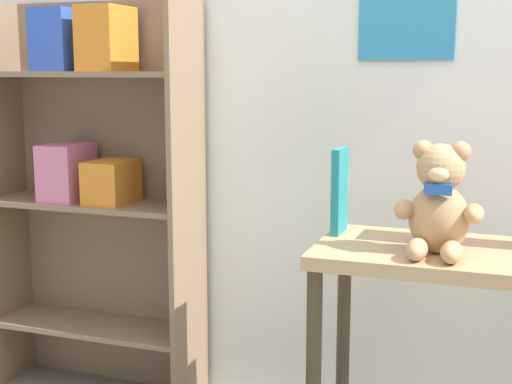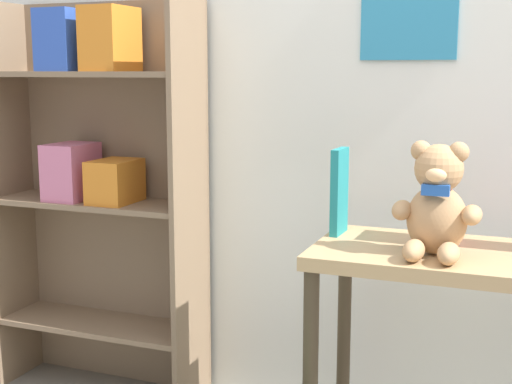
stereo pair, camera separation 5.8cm
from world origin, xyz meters
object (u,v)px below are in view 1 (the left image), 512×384
Objects in this scene: bookshelf_side at (96,172)px; display_table at (434,293)px; book_standing_pink at (441,203)px; teddy_bear at (439,203)px; book_standing_teal at (340,191)px.

display_table is at bearing -11.00° from bookshelf_side.
bookshelf_side is at bearing 169.00° from display_table.
book_standing_pink is (1.15, -0.14, -0.01)m from bookshelf_side.
display_table is 2.33× the size of teddy_bear.
bookshelf_side is 1.19m from teddy_bear.
teddy_bear is at bearing -25.37° from book_standing_teal.
bookshelf_side is at bearing 174.40° from book_standing_pink.
teddy_bear is 0.15m from book_standing_pink.
display_table is (1.15, -0.22, -0.23)m from bookshelf_side.
bookshelf_side is 5.59× the size of book_standing_teal.
display_table is 3.24× the size of book_standing_pink.
display_table is at bearing -15.17° from book_standing_teal.
teddy_bear is at bearing -13.83° from bookshelf_side.
display_table is 0.26m from teddy_bear.
bookshelf_side is 6.59× the size of book_standing_pink.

